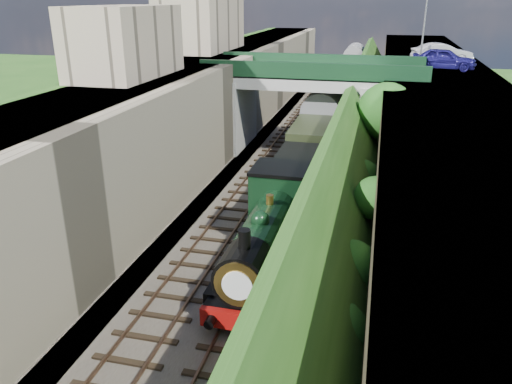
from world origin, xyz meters
TOP-DOWN VIEW (x-y plane):
  - ground at (0.00, 0.00)m, footprint 160.00×160.00m
  - trackbed at (0.00, 20.00)m, footprint 10.00×90.00m
  - retaining_wall at (-5.50, 20.00)m, footprint 1.00×90.00m
  - street_plateau_left at (-9.00, 20.00)m, footprint 6.00×90.00m
  - street_plateau_right at (9.50, 20.00)m, footprint 8.00×90.00m
  - embankment_slope at (4.94, 19.37)m, footprint 4.29×90.00m
  - track_left at (-2.00, 20.00)m, footprint 2.50×90.00m
  - track_right at (1.20, 20.00)m, footprint 2.50×90.00m
  - road_bridge at (0.94, 24.00)m, footprint 16.00×6.40m
  - building_far at (-10.50, 30.00)m, footprint 5.00×10.00m
  - building_near at (-9.50, 14.00)m, footprint 4.00×8.00m
  - tree at (5.91, 18.28)m, footprint 3.60×3.80m
  - lamppost at (8.30, 29.97)m, footprint 0.87×0.15m
  - car_blue at (9.82, 27.61)m, footprint 4.94×2.60m
  - car_silver at (10.06, 31.88)m, footprint 5.09×2.61m
  - locomotive at (1.20, 5.13)m, footprint 3.10×10.22m
  - tender at (1.20, 12.49)m, footprint 2.70×6.00m
  - coach_front at (1.20, 25.09)m, footprint 2.90×18.00m
  - coach_middle at (1.20, 43.89)m, footprint 2.90×18.00m
  - coach_rear at (1.20, 62.69)m, footprint 2.90×18.00m

SIDE VIEW (x-z plane):
  - ground at x=0.00m, z-range 0.00..0.00m
  - trackbed at x=0.00m, z-range 0.00..0.20m
  - track_left at x=-2.00m, z-range 0.15..0.35m
  - track_right at x=1.20m, z-range 0.15..0.35m
  - tender at x=1.20m, z-range 0.09..3.14m
  - locomotive at x=1.20m, z-range -0.02..3.81m
  - coach_front at x=1.20m, z-range 0.20..3.90m
  - coach_middle at x=1.20m, z-range 0.20..3.90m
  - coach_rear at x=1.20m, z-range 0.20..3.90m
  - embankment_slope at x=4.94m, z-range -0.52..5.84m
  - street_plateau_right at x=9.50m, z-range 0.00..6.25m
  - retaining_wall at x=-5.50m, z-range 0.00..7.00m
  - street_plateau_left at x=-9.00m, z-range 0.00..7.00m
  - road_bridge at x=0.94m, z-range 0.45..7.70m
  - tree at x=5.91m, z-range 1.35..7.95m
  - car_silver at x=10.06m, z-range 6.25..7.85m
  - car_blue at x=9.82m, z-range 6.25..7.85m
  - building_near at x=-9.50m, z-range 7.00..11.00m
  - lamppost at x=8.30m, z-range 6.57..12.57m
  - building_far at x=-10.50m, z-range 7.00..13.00m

